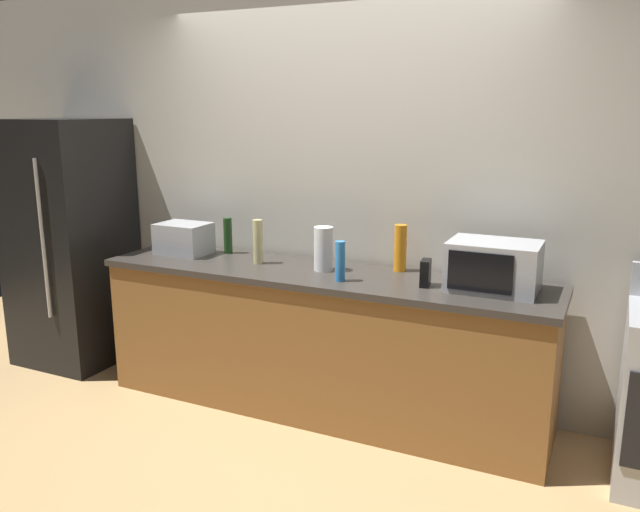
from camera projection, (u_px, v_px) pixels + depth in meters
name	position (u px, v px, depth m)	size (l,w,h in m)	color
ground_plane	(291.00, 436.00, 3.71)	(8.00, 8.00, 0.00)	tan
back_wall	(347.00, 191.00, 4.12)	(6.40, 0.10, 2.70)	beige
counter_run	(320.00, 342.00, 3.96)	(2.84, 0.64, 0.90)	brown
refrigerator	(71.00, 242.00, 4.71)	(0.72, 0.73, 1.80)	black
microwave	(494.00, 266.00, 3.45)	(0.48, 0.35, 0.27)	#B7BABF
toaster_oven	(184.00, 239.00, 4.33)	(0.34, 0.26, 0.21)	#B7BABF
paper_towel_roll	(324.00, 249.00, 3.87)	(0.12, 0.12, 0.27)	white
cordless_phone	(425.00, 273.00, 3.54)	(0.05, 0.11, 0.15)	black
bottle_vinegar	(258.00, 242.00, 4.05)	(0.06, 0.06, 0.28)	beige
bottle_wine	(228.00, 236.00, 4.34)	(0.06, 0.06, 0.25)	#1E3F19
bottle_spray_cleaner	(340.00, 261.00, 3.63)	(0.06, 0.06, 0.23)	#338CE5
bottle_dish_soap	(400.00, 248.00, 3.86)	(0.08, 0.08, 0.29)	orange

